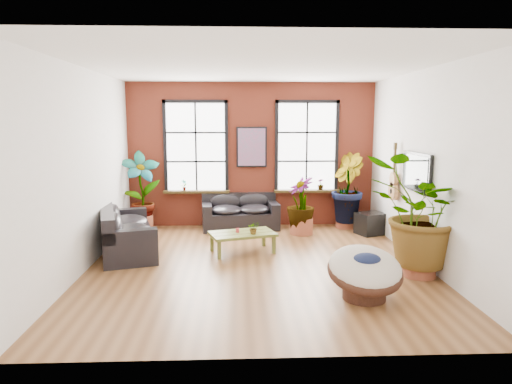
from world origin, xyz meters
TOP-DOWN VIEW (x-y plane):
  - room at (0.00, 0.15)m, footprint 6.04×6.54m
  - sofa_back at (-0.29, 2.93)m, footprint 1.89×1.05m
  - sofa_left at (-2.61, 0.98)m, footprint 1.56×2.45m
  - coffee_table at (-0.26, 0.85)m, footprint 1.40×1.05m
  - papasan_chair at (1.50, -1.61)m, footprint 1.13×1.15m
  - poster at (0.00, 3.18)m, footprint 0.74×0.06m
  - tv_wall_unit at (2.93, 0.60)m, footprint 0.13×1.86m
  - media_box at (2.70, 2.19)m, footprint 0.74×0.69m
  - pot_back_left at (-2.61, 2.70)m, footprint 0.51×0.51m
  - pot_back_right at (2.29, 2.85)m, footprint 0.63×0.63m
  - pot_right_wall at (2.69, -0.66)m, footprint 0.67×0.67m
  - pot_mid at (1.12, 2.27)m, footprint 0.70×0.70m
  - floor_plant_back_left at (-2.60, 2.73)m, footprint 1.08×0.91m
  - floor_plant_back_right at (2.27, 2.88)m, footprint 0.84×1.00m
  - floor_plant_right_wall at (2.66, -0.68)m, footprint 2.04×1.90m
  - floor_plant_mid at (1.09, 2.27)m, footprint 0.86×0.86m
  - table_plant at (-0.04, 0.73)m, footprint 0.22×0.19m
  - sill_plant_left at (-1.65, 3.13)m, footprint 0.17×0.17m
  - sill_plant_right at (1.70, 3.13)m, footprint 0.19×0.19m

SIDE VIEW (x-z plane):
  - pot_back_right at x=2.29m, z-range 0.00..0.36m
  - pot_back_left at x=-2.61m, z-range 0.00..0.38m
  - pot_mid at x=1.12m, z-range 0.00..0.38m
  - pot_right_wall at x=2.69m, z-range 0.00..0.41m
  - media_box at x=2.70m, z-range 0.00..0.50m
  - coffee_table at x=-0.26m, z-range 0.11..0.60m
  - sofa_back at x=-0.29m, z-range -0.04..0.80m
  - sofa_left at x=-2.61m, z-range -0.04..0.86m
  - papasan_chair at x=1.50m, z-range 0.01..0.83m
  - table_plant at x=-0.04m, z-range 0.40..0.65m
  - floor_plant_mid at x=1.09m, z-range 0.14..1.32m
  - floor_plant_back_right at x=2.27m, z-range 0.15..1.83m
  - floor_plant_back_left at x=-2.60m, z-range 0.15..1.89m
  - sill_plant_left at x=-1.65m, z-range 0.90..1.17m
  - sill_plant_right at x=1.70m, z-range 0.90..1.17m
  - floor_plant_right_wall at x=2.66m, z-range 0.16..2.02m
  - tv_wall_unit at x=2.93m, z-range 0.94..2.14m
  - room at x=0.00m, z-range -0.02..3.52m
  - poster at x=0.00m, z-range 1.46..2.44m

